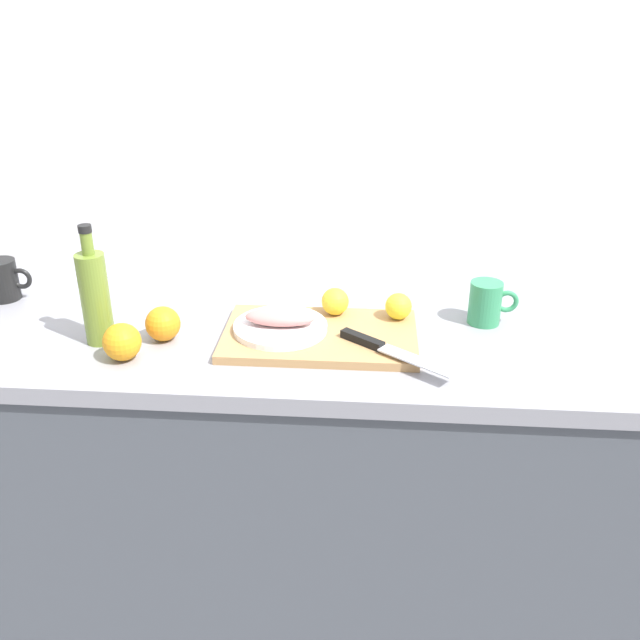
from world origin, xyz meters
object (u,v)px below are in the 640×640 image
object	(u,v)px
lemon_0	(335,301)
coffee_mug_1	(486,303)
coffee_mug_0	(3,280)
chef_knife	(382,347)
olive_oil_bottle	(95,296)
fish_fillet	(280,317)
white_plate	(280,327)
cutting_board	(320,336)

from	to	relation	value
lemon_0	coffee_mug_1	distance (m)	0.36
lemon_0	coffee_mug_0	xyz separation A→B (m)	(-0.86, 0.07, -0.00)
chef_knife	lemon_0	xyz separation A→B (m)	(-0.11, 0.18, 0.02)
olive_oil_bottle	coffee_mug_0	world-z (taller)	olive_oil_bottle
fish_fillet	coffee_mug_1	distance (m)	0.49
fish_fillet	coffee_mug_0	world-z (taller)	coffee_mug_0
white_plate	olive_oil_bottle	world-z (taller)	olive_oil_bottle
lemon_0	olive_oil_bottle	xyz separation A→B (m)	(-0.53, -0.15, 0.06)
cutting_board	chef_knife	xyz separation A→B (m)	(0.14, -0.08, 0.02)
white_plate	coffee_mug_0	bearing A→B (deg)	167.11
cutting_board	coffee_mug_0	world-z (taller)	coffee_mug_0
coffee_mug_0	cutting_board	bearing A→B (deg)	-11.63
cutting_board	lemon_0	distance (m)	0.11
fish_fillet	coffee_mug_1	bearing A→B (deg)	13.88
fish_fillet	lemon_0	bearing A→B (deg)	39.23
cutting_board	fish_fillet	bearing A→B (deg)	178.87
fish_fillet	olive_oil_bottle	world-z (taller)	olive_oil_bottle
chef_knife	lemon_0	world-z (taller)	lemon_0
fish_fillet	coffee_mug_0	size ratio (longest dim) A/B	1.35
cutting_board	lemon_0	bearing A→B (deg)	73.88
white_plate	coffee_mug_0	xyz separation A→B (m)	(-0.74, 0.17, 0.03)
olive_oil_bottle	coffee_mug_1	distance (m)	0.90
white_plate	chef_knife	size ratio (longest dim) A/B	0.87
chef_knife	coffee_mug_1	world-z (taller)	coffee_mug_1
fish_fillet	lemon_0	world-z (taller)	lemon_0
white_plate	lemon_0	world-z (taller)	lemon_0
chef_knife	coffee_mug_1	bearing A→B (deg)	76.22
cutting_board	fish_fillet	distance (m)	0.10
lemon_0	coffee_mug_1	xyz separation A→B (m)	(0.36, 0.02, -0.00)
white_plate	olive_oil_bottle	xyz separation A→B (m)	(-0.41, -0.05, 0.08)
cutting_board	olive_oil_bottle	xyz separation A→B (m)	(-0.50, -0.05, 0.10)
white_plate	coffee_mug_1	distance (m)	0.49
fish_fillet	coffee_mug_0	bearing A→B (deg)	167.11
fish_fillet	chef_knife	xyz separation A→B (m)	(0.23, -0.08, -0.02)
chef_knife	lemon_0	size ratio (longest dim) A/B	3.77
fish_fillet	chef_knife	distance (m)	0.25
cutting_board	olive_oil_bottle	size ratio (longest dim) A/B	1.60
white_plate	chef_knife	distance (m)	0.25
olive_oil_bottle	white_plate	bearing A→B (deg)	6.62
chef_knife	coffee_mug_0	bearing A→B (deg)	-157.35
chef_knife	cutting_board	bearing A→B (deg)	-172.94
lemon_0	coffee_mug_1	world-z (taller)	coffee_mug_1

